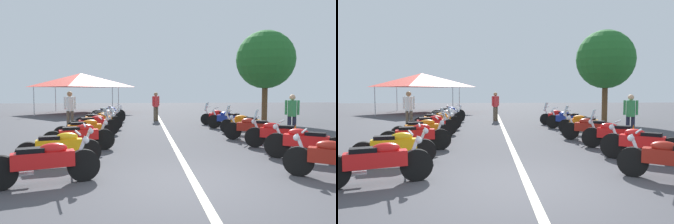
# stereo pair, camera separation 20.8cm
# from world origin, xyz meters

# --- Properties ---
(ground_plane) EXTENTS (80.00, 80.00, 0.00)m
(ground_plane) POSITION_xyz_m (0.00, 0.00, 0.00)
(ground_plane) COLOR #424247
(lane_centre_stripe) EXTENTS (29.98, 0.16, 0.01)m
(lane_centre_stripe) POSITION_xyz_m (7.71, 0.00, 0.00)
(lane_centre_stripe) COLOR beige
(lane_centre_stripe) RESTS_ON ground_plane
(motorcycle_left_row_0) EXTENTS (0.94, 2.06, 1.00)m
(motorcycle_left_row_0) POSITION_xyz_m (0.27, 2.88, 0.46)
(motorcycle_left_row_0) COLOR black
(motorcycle_left_row_0) RESTS_ON ground_plane
(motorcycle_left_row_1) EXTENTS (0.75, 1.98, 0.98)m
(motorcycle_left_row_1) POSITION_xyz_m (1.94, 3.02, 0.44)
(motorcycle_left_row_1) COLOR black
(motorcycle_left_row_1) RESTS_ON ground_plane
(motorcycle_left_row_2) EXTENTS (0.80, 2.08, 1.00)m
(motorcycle_left_row_2) POSITION_xyz_m (3.67, 2.90, 0.46)
(motorcycle_left_row_2) COLOR black
(motorcycle_left_row_2) RESTS_ON ground_plane
(motorcycle_left_row_3) EXTENTS (0.95, 2.04, 1.20)m
(motorcycle_left_row_3) POSITION_xyz_m (5.22, 3.00, 0.46)
(motorcycle_left_row_3) COLOR black
(motorcycle_left_row_3) RESTS_ON ground_plane
(motorcycle_left_row_4) EXTENTS (0.87, 2.03, 1.22)m
(motorcycle_left_row_4) POSITION_xyz_m (6.81, 2.97, 0.47)
(motorcycle_left_row_4) COLOR black
(motorcycle_left_row_4) RESTS_ON ground_plane
(motorcycle_left_row_5) EXTENTS (0.84, 2.12, 1.00)m
(motorcycle_left_row_5) POSITION_xyz_m (8.56, 3.01, 0.46)
(motorcycle_left_row_5) COLOR black
(motorcycle_left_row_5) RESTS_ON ground_plane
(motorcycle_left_row_6) EXTENTS (1.02, 1.94, 1.01)m
(motorcycle_left_row_6) POSITION_xyz_m (10.21, 2.99, 0.46)
(motorcycle_left_row_6) COLOR black
(motorcycle_left_row_6) RESTS_ON ground_plane
(motorcycle_left_row_7) EXTENTS (0.92, 2.01, 0.98)m
(motorcycle_left_row_7) POSITION_xyz_m (11.98, 3.01, 0.45)
(motorcycle_left_row_7) COLOR black
(motorcycle_left_row_7) RESTS_ON ground_plane
(motorcycle_left_row_8) EXTENTS (0.91, 2.05, 1.00)m
(motorcycle_left_row_8) POSITION_xyz_m (13.54, 3.13, 0.46)
(motorcycle_left_row_8) COLOR black
(motorcycle_left_row_8) RESTS_ON ground_plane
(motorcycle_right_row_1) EXTENTS (1.34, 1.79, 1.02)m
(motorcycle_right_row_1) POSITION_xyz_m (1.92, -3.16, 0.47)
(motorcycle_right_row_1) COLOR black
(motorcycle_right_row_1) RESTS_ON ground_plane
(motorcycle_right_row_2) EXTENTS (1.07, 1.83, 1.21)m
(motorcycle_right_row_2) POSITION_xyz_m (3.61, -3.13, 0.47)
(motorcycle_right_row_2) COLOR black
(motorcycle_right_row_2) RESTS_ON ground_plane
(motorcycle_right_row_3) EXTENTS (1.25, 1.93, 1.00)m
(motorcycle_right_row_3) POSITION_xyz_m (5.17, -2.93, 0.46)
(motorcycle_right_row_3) COLOR black
(motorcycle_right_row_3) RESTS_ON ground_plane
(motorcycle_right_row_4) EXTENTS (1.13, 1.90, 1.20)m
(motorcycle_right_row_4) POSITION_xyz_m (6.80, -3.15, 0.46)
(motorcycle_right_row_4) COLOR black
(motorcycle_right_row_4) RESTS_ON ground_plane
(motorcycle_right_row_5) EXTENTS (1.23, 1.88, 1.01)m
(motorcycle_right_row_5) POSITION_xyz_m (8.63, -2.99, 0.46)
(motorcycle_right_row_5) COLOR black
(motorcycle_right_row_5) RESTS_ON ground_plane
(motorcycle_right_row_6) EXTENTS (1.13, 1.92, 1.19)m
(motorcycle_right_row_6) POSITION_xyz_m (10.22, -2.94, 0.46)
(motorcycle_right_row_6) COLOR black
(motorcycle_right_row_6) RESTS_ON ground_plane
(traffic_cone_0) EXTENTS (0.36, 0.36, 0.61)m
(traffic_cone_0) POSITION_xyz_m (4.92, -4.39, 0.29)
(traffic_cone_0) COLOR orange
(traffic_cone_0) RESTS_ON ground_plane
(bystander_0) EXTENTS (0.32, 0.50, 1.67)m
(bystander_0) POSITION_xyz_m (5.79, -4.68, 0.98)
(bystander_0) COLOR #1E2338
(bystander_0) RESTS_ON ground_plane
(bystander_1) EXTENTS (0.32, 0.52, 1.78)m
(bystander_1) POSITION_xyz_m (8.94, 4.38, 1.05)
(bystander_1) COLOR brown
(bystander_1) RESTS_ON ground_plane
(bystander_2) EXTENTS (0.35, 0.44, 1.71)m
(bystander_2) POSITION_xyz_m (12.87, 0.27, 1.00)
(bystander_2) COLOR brown
(bystander_2) RESTS_ON ground_plane
(roadside_tree_0) EXTENTS (3.33, 3.33, 5.26)m
(roadside_tree_0) POSITION_xyz_m (11.96, -6.02, 3.58)
(roadside_tree_0) COLOR brown
(roadside_tree_0) RESTS_ON ground_plane
(event_tent) EXTENTS (6.17, 6.17, 3.20)m
(event_tent) POSITION_xyz_m (20.07, 6.03, 2.65)
(event_tent) COLOR #E54C3F
(event_tent) RESTS_ON ground_plane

